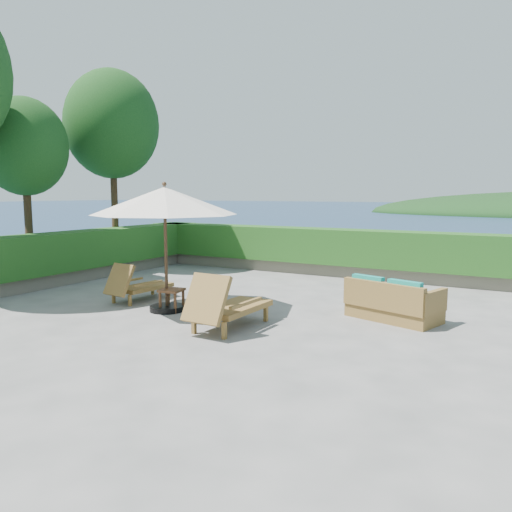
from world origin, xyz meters
The scene contains 14 objects.
ground centered at (0.00, 0.00, 0.00)m, with size 12.00×12.00×0.00m, color gray.
foundation centered at (0.00, 0.00, -1.55)m, with size 12.00×12.00×3.00m, color #554E43.
ocean centered at (0.00, 0.00, -3.00)m, with size 600.00×600.00×0.00m, color #19304E.
planter_wall_far centered at (0.00, 5.60, 0.18)m, with size 12.00×0.60×0.36m, color #736D5C.
planter_wall_left centered at (-5.60, 0.00, 0.18)m, with size 0.60×12.00×0.36m, color #736D5C.
hedge_far centered at (0.00, 5.60, 0.85)m, with size 12.40×0.90×1.00m, color #1B4E16.
hedge_left centered at (-5.60, 0.00, 0.85)m, with size 0.90×12.40×1.00m, color #1B4E16.
tree_mid centered at (-6.40, 0.50, 3.55)m, with size 2.20×2.20×4.83m.
tree_far centered at (-6.00, 3.20, 4.40)m, with size 2.80×2.80×6.03m.
patio_umbrella centered at (-1.18, -0.25, 2.20)m, with size 3.06×3.06×2.60m.
lounge_left centered at (-2.35, 0.14, 0.37)m, with size 0.78×1.58×0.88m.
lounge_right centered at (0.62, -0.83, 0.44)m, with size 0.86×1.83×1.04m.
side_table centered at (-1.07, -0.23, 0.38)m, with size 0.50×0.50×0.46m.
wicker_loveseat centered at (2.98, 1.25, 0.32)m, with size 1.86×1.32×0.83m.
Camera 1 is at (5.24, -7.99, 2.37)m, focal length 35.00 mm.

